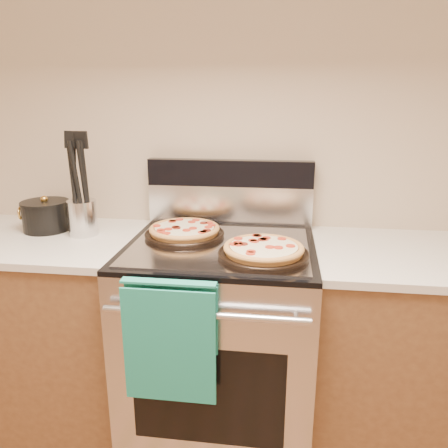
# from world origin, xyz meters

# --- Properties ---
(wall_back) EXTENTS (4.00, 0.00, 4.00)m
(wall_back) POSITION_xyz_m (0.00, 2.00, 1.35)
(wall_back) COLOR #C6AB8F
(wall_back) RESTS_ON ground
(range_body) EXTENTS (0.76, 0.68, 0.90)m
(range_body) POSITION_xyz_m (0.00, 1.65, 0.45)
(range_body) COLOR #B7B7BC
(range_body) RESTS_ON ground
(oven_window) EXTENTS (0.56, 0.01, 0.40)m
(oven_window) POSITION_xyz_m (0.00, 1.31, 0.45)
(oven_window) COLOR black
(oven_window) RESTS_ON range_body
(cooktop) EXTENTS (0.76, 0.68, 0.02)m
(cooktop) POSITION_xyz_m (0.00, 1.65, 0.91)
(cooktop) COLOR black
(cooktop) RESTS_ON range_body
(backsplash_lower) EXTENTS (0.76, 0.06, 0.18)m
(backsplash_lower) POSITION_xyz_m (0.00, 1.96, 1.01)
(backsplash_lower) COLOR silver
(backsplash_lower) RESTS_ON cooktop
(backsplash_upper) EXTENTS (0.76, 0.06, 0.12)m
(backsplash_upper) POSITION_xyz_m (0.00, 1.96, 1.16)
(backsplash_upper) COLOR black
(backsplash_upper) RESTS_ON backsplash_lower
(oven_handle) EXTENTS (0.70, 0.03, 0.03)m
(oven_handle) POSITION_xyz_m (0.00, 1.27, 0.80)
(oven_handle) COLOR silver
(oven_handle) RESTS_ON range_body
(dish_towel) EXTENTS (0.32, 0.05, 0.42)m
(dish_towel) POSITION_xyz_m (-0.12, 1.27, 0.70)
(dish_towel) COLOR #1B8A75
(dish_towel) RESTS_ON oven_handle
(foil_sheet) EXTENTS (0.70, 0.55, 0.01)m
(foil_sheet) POSITION_xyz_m (0.00, 1.62, 0.92)
(foil_sheet) COLOR gray
(foil_sheet) RESTS_ON cooktop
(cabinet_left) EXTENTS (1.00, 0.62, 0.88)m
(cabinet_left) POSITION_xyz_m (-0.88, 1.68, 0.44)
(cabinet_left) COLOR brown
(cabinet_left) RESTS_ON ground
(countertop_left) EXTENTS (1.02, 0.64, 0.03)m
(countertop_left) POSITION_xyz_m (-0.88, 1.68, 0.90)
(countertop_left) COLOR beige
(countertop_left) RESTS_ON cabinet_left
(cabinet_right) EXTENTS (1.00, 0.62, 0.88)m
(cabinet_right) POSITION_xyz_m (0.88, 1.68, 0.44)
(cabinet_right) COLOR brown
(cabinet_right) RESTS_ON ground
(countertop_right) EXTENTS (1.02, 0.64, 0.03)m
(countertop_right) POSITION_xyz_m (0.88, 1.68, 0.90)
(countertop_right) COLOR beige
(countertop_right) RESTS_ON cabinet_right
(pepperoni_pizza_back) EXTENTS (0.41, 0.41, 0.04)m
(pepperoni_pizza_back) POSITION_xyz_m (-0.16, 1.72, 0.95)
(pepperoni_pizza_back) COLOR #B07735
(pepperoni_pizza_back) RESTS_ON foil_sheet
(pepperoni_pizza_front) EXTENTS (0.37, 0.37, 0.04)m
(pepperoni_pizza_front) POSITION_xyz_m (0.18, 1.52, 0.95)
(pepperoni_pizza_front) COLOR #B07735
(pepperoni_pizza_front) RESTS_ON foil_sheet
(utensil_crock) EXTENTS (0.13, 0.13, 0.15)m
(utensil_crock) POSITION_xyz_m (-0.62, 1.73, 0.99)
(utensil_crock) COLOR silver
(utensil_crock) RESTS_ON countertop_left
(saucepan) EXTENTS (0.25, 0.25, 0.12)m
(saucepan) POSITION_xyz_m (-0.82, 1.77, 0.97)
(saucepan) COLOR black
(saucepan) RESTS_ON countertop_left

